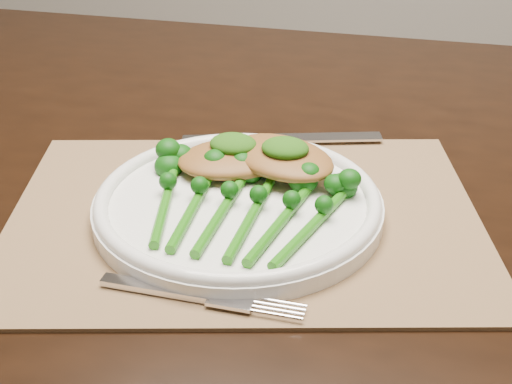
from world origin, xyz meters
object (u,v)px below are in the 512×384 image
(placemat, at_px, (245,216))
(broccolini_bundle, at_px, (237,213))
(chicken_fillet_left, at_px, (237,158))
(dinner_plate, at_px, (238,203))
(dining_table, at_px, (283,378))

(placemat, distance_m, broccolini_bundle, 0.04)
(placemat, bearing_deg, chicken_fillet_left, 97.51)
(dinner_plate, xyz_separation_m, broccolini_bundle, (0.01, -0.03, 0.01))
(dining_table, xyz_separation_m, chicken_fillet_left, (-0.03, -0.11, 0.41))
(placemat, bearing_deg, dinner_plate, 178.76)
(dining_table, distance_m, placemat, 0.41)
(chicken_fillet_left, relative_size, broccolini_bundle, 0.66)
(dinner_plate, bearing_deg, placemat, 14.54)
(dining_table, bearing_deg, broccolini_bundle, -92.94)
(placemat, distance_m, dinner_plate, 0.02)
(dining_table, height_order, placemat, placemat)
(dinner_plate, bearing_deg, broccolini_bundle, -74.69)
(dinner_plate, bearing_deg, dining_table, 85.78)
(dinner_plate, height_order, chicken_fillet_left, chicken_fillet_left)
(dining_table, xyz_separation_m, broccolini_bundle, (-0.00, -0.20, 0.40))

